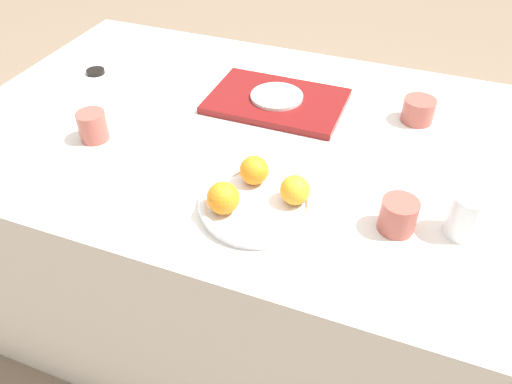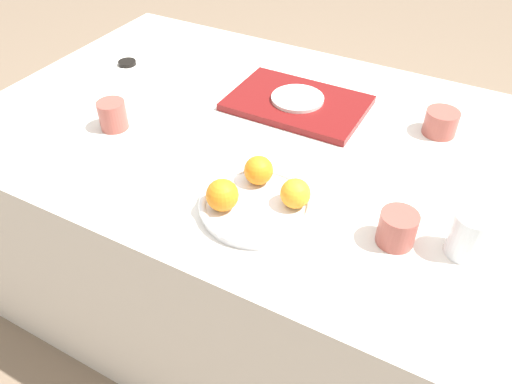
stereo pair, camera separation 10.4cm
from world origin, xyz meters
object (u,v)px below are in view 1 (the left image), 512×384
Objects in this scene: orange_1 at (223,198)px; cup_1 at (398,215)px; cup_0 at (93,126)px; serving_tray at (277,101)px; water_glass at (466,215)px; orange_2 at (254,170)px; cup_2 at (418,110)px; side_plate at (277,96)px; orange_0 at (295,190)px; napkin at (151,46)px; fruit_platter at (256,205)px; soy_dish at (96,72)px.

cup_1 is at bearing 15.30° from orange_1.
cup_0 is 0.99× the size of cup_1.
water_glass is at bearing -33.89° from serving_tray.
orange_2 is 0.77× the size of cup_2.
orange_0 is at bearing -65.95° from side_plate.
orange_2 is at bearing 176.95° from cup_1.
water_glass reaches higher than cup_1.
serving_tray is 3.12× the size of napkin.
side_plate reaches higher than fruit_platter.
cup_0 reaches higher than serving_tray.
cup_2 is (0.75, 0.38, -0.01)m from cup_0.
side_plate is 2.61× the size of soy_dish.
cup_1 reaches higher than side_plate.
side_plate is 1.73× the size of cup_2.
serving_tray is (-0.05, 0.47, -0.04)m from orange_1.
orange_0 is at bearing 25.07° from fruit_platter.
orange_0 is 0.49m from cup_2.
fruit_platter is 3.23× the size of cup_1.
side_plate is at bearing 114.05° from orange_0.
serving_tray is at bearing 2.46° from soy_dish.
soy_dish is (-0.96, -0.08, -0.03)m from cup_2.
cup_2 reaches higher than napkin.
fruit_platter is 2.06× the size of napkin.
orange_0 is 0.76× the size of cup_2.
cup_0 is 0.55m from napkin.
serving_tray is (-0.07, 0.36, -0.04)m from orange_2.
cup_1 is (0.39, -0.38, 0.01)m from side_plate.
cup_2 is at bearing 4.64° from soy_dish.
orange_1 reaches higher than fruit_platter.
orange_1 is (-0.13, -0.08, 0.00)m from orange_0.
water_glass reaches higher than orange_0.
orange_2 reaches higher than cup_1.
soy_dish is at bearing -106.51° from napkin.
water_glass is at bearing 11.51° from fruit_platter.
serving_tray reaches higher than soy_dish.
side_plate is 1.94× the size of cup_0.
serving_tray is at bearing 135.70° from cup_1.
serving_tray is at bearing 40.89° from cup_0.
cup_0 is at bearing 160.63° from orange_1.
cup_2 is at bearing 65.85° from orange_0.
cup_2 is 0.91m from napkin.
napkin is at bearing 152.10° from water_glass.
orange_2 reaches higher than soy_dish.
fruit_platter is at bearing -45.53° from napkin.
cup_1 is (0.34, 0.09, -0.02)m from orange_1.
cup_0 is 1.35× the size of soy_dish.
orange_0 is 0.93× the size of orange_1.
water_glass is at bearing -27.90° from napkin.
soy_dish is (-0.76, 0.37, -0.04)m from orange_0.
water_glass is 0.62m from side_plate.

